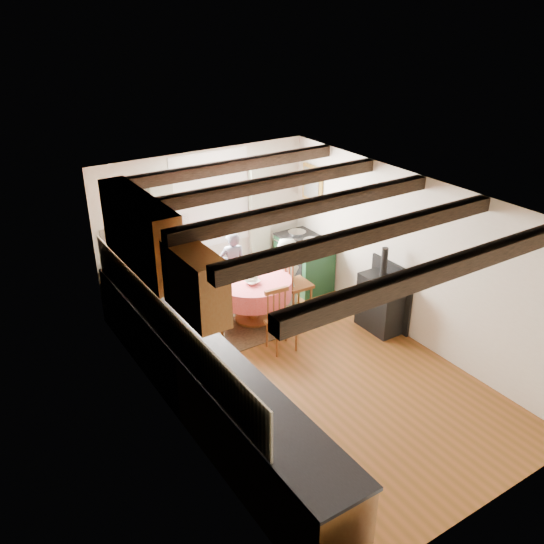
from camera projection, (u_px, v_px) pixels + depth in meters
floor at (305, 372)px, 7.61m from camera, size 3.60×5.50×0.00m
ceiling at (310, 199)px, 6.56m from camera, size 3.60×5.50×0.00m
wall_back at (206, 225)px, 9.16m from camera, size 3.60×0.00×2.40m
wall_front at (493, 415)px, 5.01m from camera, size 3.60×0.00×2.40m
wall_left at (173, 334)px, 6.21m from camera, size 0.00×5.50×2.40m
wall_right at (412, 259)px, 7.97m from camera, size 0.00×5.50×2.40m
beam_a at (443, 270)px, 5.09m from camera, size 3.60×0.16×0.16m
beam_b at (368, 234)px, 5.85m from camera, size 3.60×0.16×0.16m
beam_c at (310, 207)px, 6.60m from camera, size 3.60×0.16×0.16m
beam_d at (264, 185)px, 7.36m from camera, size 3.60×0.16×0.16m
beam_e at (226, 167)px, 8.11m from camera, size 3.60×0.16×0.16m
splash_left at (163, 322)px, 6.44m from camera, size 0.02×4.50×0.55m
splash_back at (147, 238)px, 8.66m from camera, size 1.40×0.02×0.55m
base_cabinet_left at (201, 382)px, 6.68m from camera, size 0.60×5.30×0.88m
base_cabinet_back at (156, 291)px, 8.75m from camera, size 1.30×0.60×0.88m
worktop_left at (201, 349)px, 6.49m from camera, size 0.64×5.30×0.04m
worktop_back at (153, 264)px, 8.54m from camera, size 1.30×0.64×0.04m
wall_cabinet_glass at (140, 232)px, 6.87m from camera, size 0.34×1.80×0.90m
wall_cabinet_solid at (195, 283)px, 5.76m from camera, size 0.34×0.90×0.70m
window_frame at (211, 200)px, 9.03m from camera, size 1.34×0.03×1.54m
window_pane at (210, 200)px, 9.03m from camera, size 1.20×0.01×1.40m
curtain_left at (165, 242)px, 8.76m from camera, size 0.35×0.10×2.10m
curtain_right at (260, 221)px, 9.60m from camera, size 0.35×0.10×2.10m
curtain_rod at (211, 164)px, 8.70m from camera, size 2.00×0.03×0.03m
wall_picture at (313, 184)px, 9.47m from camera, size 0.04×0.50×0.60m
wall_plate at (262, 184)px, 9.44m from camera, size 0.30×0.02×0.30m
rug at (253, 320)px, 8.82m from camera, size 1.65×1.29×0.01m
dining_table at (253, 300)px, 8.67m from camera, size 1.17×1.17×0.70m
chair_near at (282, 321)px, 7.92m from camera, size 0.41×0.43×0.89m
chair_left at (206, 308)px, 8.12m from camera, size 0.53×0.51×1.03m
chair_right at (296, 282)px, 8.89m from camera, size 0.46×0.44×0.99m
aga_range at (304, 261)px, 9.70m from camera, size 0.62×0.96×0.89m
cast_iron_stove at (382, 289)px, 8.33m from camera, size 0.39×0.65×1.31m
child_far at (233, 267)px, 9.16m from camera, size 0.49×0.39×1.19m
child_right at (286, 274)px, 8.95m from camera, size 0.53×0.66×1.17m
bowl_a at (252, 282)px, 8.38m from camera, size 0.24×0.24×0.05m
bowl_b at (252, 277)px, 8.51m from camera, size 0.25×0.25×0.06m
cup at (253, 276)px, 8.49m from camera, size 0.15×0.15×0.10m
canister_tall at (138, 259)px, 8.31m from camera, size 0.16×0.16×0.27m
canister_wide at (154, 255)px, 8.55m from camera, size 0.17×0.17×0.19m
canister_slim at (172, 249)px, 8.67m from camera, size 0.09×0.09×0.25m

